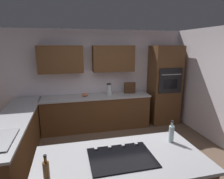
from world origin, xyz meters
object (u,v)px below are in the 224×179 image
Objects in this scene: cooktop at (121,157)px; second_bottle at (171,133)px; oil_bottle at (46,171)px; wall_oven at (164,85)px; blender at (109,90)px; mixing_bowl at (85,95)px; spice_rack at (130,88)px.

second_bottle is at bearing -165.13° from cooktop.
wall_oven is at bearing -133.58° from oil_bottle.
second_bottle is (-0.77, -0.20, 0.12)m from cooktop.
wall_oven is 2.88× the size of cooktop.
wall_oven reaches higher than second_bottle.
wall_oven is at bearing 178.82° from blender.
mixing_bowl reaches higher than cooktop.
blender reaches higher than spice_rack.
mixing_bowl is at bearing 2.33° from spice_rack.
mixing_bowl is 0.54× the size of spice_rack.
second_bottle reaches higher than oil_bottle.
mixing_bowl is 0.57× the size of oil_bottle.
mixing_bowl is 2.83m from second_bottle.
cooktop is 2.92m from blender.
spice_rack is at bearing -121.27° from oil_bottle.
oil_bottle is (0.66, 3.09, 0.07)m from mixing_bowl.
blender is at bearing 180.00° from mixing_bowl.
oil_bottle is (2.91, 3.05, -0.08)m from wall_oven.
second_bottle is (1.32, 2.64, -0.07)m from wall_oven.
blender is 3.35m from oil_bottle.
second_bottle is at bearing 109.21° from mixing_bowl.
spice_rack reaches higher than cooktop.
oil_bottle is at bearing 46.42° from wall_oven.
cooktop is 2.44× the size of second_bottle.
second_bottle is (-1.59, -0.41, 0.01)m from oil_bottle.
mixing_bowl is (2.25, -0.03, -0.15)m from wall_oven.
mixing_bowl is (0.65, -0.00, -0.09)m from blender.
wall_oven is 7.12× the size of blender.
second_bottle is (-0.28, 2.67, -0.01)m from blender.
second_bottle reaches higher than blender.
blender is 0.60m from spice_rack.
cooktop is at bearing 80.39° from blender.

